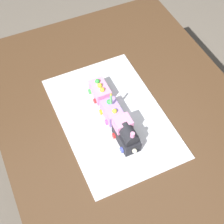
% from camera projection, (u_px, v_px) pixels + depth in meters
% --- Properties ---
extents(ground_plane, '(8.00, 8.00, 0.00)m').
position_uv_depth(ground_plane, '(124.00, 194.00, 1.94)').
color(ground_plane, '#6B6054').
extents(dining_table, '(1.40, 1.00, 0.74)m').
position_uv_depth(dining_table, '(128.00, 136.00, 1.43)').
color(dining_table, '#4C331E').
rests_on(dining_table, ground).
extents(cake_board, '(0.60, 0.40, 0.00)m').
position_uv_depth(cake_board, '(112.00, 117.00, 1.35)').
color(cake_board, silver).
rests_on(cake_board, dining_table).
extents(cake_locomotive, '(0.14, 0.08, 0.12)m').
position_uv_depth(cake_locomotive, '(126.00, 134.00, 1.25)').
color(cake_locomotive, '#232328').
rests_on(cake_locomotive, cake_board).
extents(cake_car_gondola_lavender, '(0.10, 0.08, 0.07)m').
position_uv_depth(cake_car_gondola_lavender, '(112.00, 111.00, 1.33)').
color(cake_car_gondola_lavender, '#AD84E0').
rests_on(cake_car_gondola_lavender, cake_board).
extents(cake_car_hopper_bubblegum, '(0.10, 0.08, 0.07)m').
position_uv_depth(cake_car_hopper_bubblegum, '(100.00, 91.00, 1.39)').
color(cake_car_hopper_bubblegum, pink).
rests_on(cake_car_hopper_bubblegum, cake_board).
extents(birthday_candle, '(0.01, 0.01, 0.06)m').
position_uv_depth(birthday_candle, '(111.00, 98.00, 1.27)').
color(birthday_candle, '#66D872').
rests_on(birthday_candle, cake_car_gondola_lavender).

